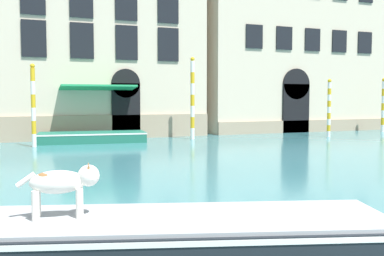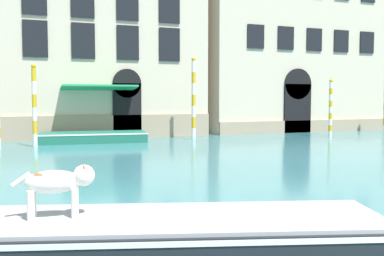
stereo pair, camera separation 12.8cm
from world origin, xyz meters
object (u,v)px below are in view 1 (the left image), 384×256
at_px(mooring_pole_2, 33,105).
at_px(mooring_pole_4, 329,108).
at_px(boat_foreground, 184,232).
at_px(dog_on_deck, 64,183).
at_px(boat_moored_near_palazzo, 93,137).
at_px(mooring_pole_0, 192,98).
at_px(mooring_pole_1, 383,105).

distance_m(mooring_pole_2, mooring_pole_4, 16.59).
xyz_separation_m(boat_foreground, dog_on_deck, (-1.75, 0.63, 0.79)).
distance_m(boat_moored_near_palazzo, mooring_pole_4, 13.85).
height_order(boat_moored_near_palazzo, mooring_pole_2, mooring_pole_2).
height_order(boat_foreground, mooring_pole_0, mooring_pole_0).
xyz_separation_m(mooring_pole_2, mooring_pole_4, (16.57, -0.78, -0.26)).
bearing_deg(boat_moored_near_palazzo, mooring_pole_4, -1.92).
xyz_separation_m(dog_on_deck, mooring_pole_2, (0.13, 15.51, 0.94)).
relative_size(boat_moored_near_palazzo, mooring_pole_2, 1.43).
xyz_separation_m(boat_moored_near_palazzo, mooring_pole_1, (19.62, -0.14, 1.58)).
bearing_deg(mooring_pole_1, mooring_pole_4, -162.83).
relative_size(mooring_pole_2, mooring_pole_4, 1.15).
distance_m(mooring_pole_0, mooring_pole_4, 8.25).
height_order(boat_foreground, boat_moored_near_palazzo, boat_moored_near_palazzo).
height_order(boat_foreground, mooring_pole_4, mooring_pole_4).
relative_size(mooring_pole_0, mooring_pole_1, 1.26).
height_order(mooring_pole_0, mooring_pole_2, mooring_pole_0).
height_order(mooring_pole_2, mooring_pole_4, mooring_pole_2).
bearing_deg(mooring_pole_0, boat_moored_near_palazzo, 177.83).
height_order(dog_on_deck, mooring_pole_4, mooring_pole_4).
distance_m(dog_on_deck, mooring_pole_2, 15.54).
bearing_deg(boat_moored_near_palazzo, mooring_pole_2, -151.32).
bearing_deg(boat_moored_near_palazzo, dog_on_deck, -94.05).
bearing_deg(mooring_pole_4, boat_moored_near_palazzo, 171.68).
height_order(boat_foreground, dog_on_deck, dog_on_deck).
height_order(mooring_pole_0, mooring_pole_1, mooring_pole_0).
relative_size(dog_on_deck, mooring_pole_0, 0.27).
height_order(dog_on_deck, boat_moored_near_palazzo, dog_on_deck).
bearing_deg(mooring_pole_2, mooring_pole_0, 6.66).
height_order(boat_moored_near_palazzo, mooring_pole_1, mooring_pole_1).
xyz_separation_m(boat_foreground, mooring_pole_1, (20.95, 17.21, 1.58)).
bearing_deg(mooring_pole_4, boat_foreground, -134.25).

